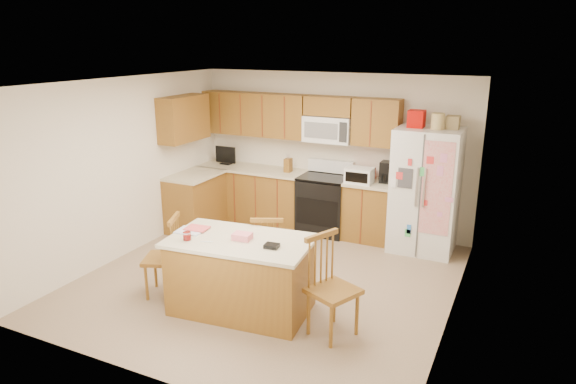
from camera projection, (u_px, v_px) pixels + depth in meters
The scene contains 9 objects.
ground at pixel (269, 279), 6.63m from camera, with size 4.50×4.50×0.00m, color #816E55.
room_shell at pixel (267, 171), 6.22m from camera, with size 4.60×4.60×2.52m.
cabinetry at pixel (265, 172), 8.33m from camera, with size 3.36×1.56×2.15m.
stove at pixel (325, 203), 8.17m from camera, with size 0.76×0.65×1.13m.
refrigerator at pixel (426, 189), 7.35m from camera, with size 0.90×0.79×2.04m.
island at pixel (241, 275), 5.77m from camera, with size 1.67×1.08×0.96m.
windsor_chair_left at pixel (164, 258), 6.13m from camera, with size 0.54×0.55×0.99m.
windsor_chair_back at pixel (268, 253), 6.33m from camera, with size 0.53×0.52×0.95m.
windsor_chair_right at pixel (331, 289), 5.27m from camera, with size 0.60×0.61×1.08m.
Camera 1 is at (2.82, -5.34, 2.97)m, focal length 32.00 mm.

